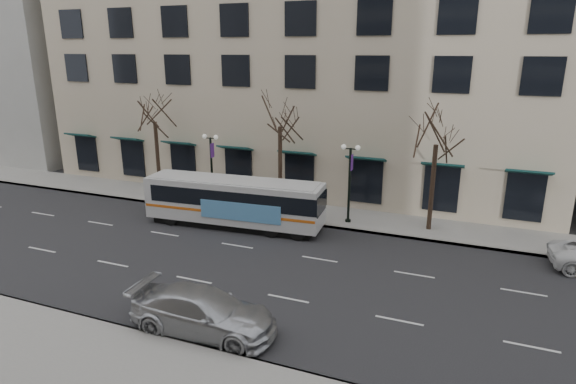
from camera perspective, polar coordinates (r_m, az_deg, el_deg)
The scene contains 11 objects.
ground at distance 26.23m, azimuth -8.38°, elevation -8.14°, with size 160.00×160.00×0.00m, color black.
sidewalk_far at distance 32.23m, azimuth 7.48°, elevation -3.17°, with size 80.00×4.00×0.15m, color gray.
building_hotel at distance 43.86m, azimuth 2.91°, elevation 18.03°, with size 40.00×20.00×24.00m, color #BEAF91.
building_far_upblock at distance 65.21m, azimuth -30.20°, elevation 17.22°, with size 28.00×20.00×28.00m, color #999993.
tree_far_left at distance 37.00m, azimuth -15.62°, elevation 9.49°, with size 3.60×3.60×8.34m.
tree_far_mid at distance 31.98m, azimuth -0.97°, elevation 9.43°, with size 3.60×3.60×8.55m.
tree_far_right at distance 29.71m, azimuth 17.29°, elevation 7.19°, with size 3.60×3.60×8.06m.
lamp_post_left at distance 34.39m, azimuth -9.03°, elevation 3.02°, with size 1.22×0.45×5.21m.
lamp_post_right at distance 30.63m, azimuth 7.32°, elevation 1.41°, with size 1.22×0.45×5.21m.
city_bus at distance 30.51m, azimuth -6.31°, elevation -1.06°, with size 11.56×3.30×3.09m.
silver_car at distance 20.00m, azimuth -9.98°, elevation -13.77°, with size 2.45×6.03×1.75m, color #B4B7BD.
Camera 1 is at (12.22, -20.48, 10.91)m, focal length 30.00 mm.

